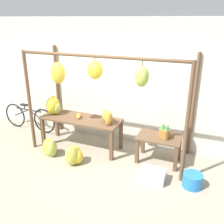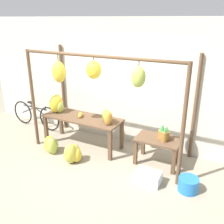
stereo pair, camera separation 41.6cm
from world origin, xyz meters
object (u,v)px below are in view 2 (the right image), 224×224
banana_pile_ground_left (51,145)px  fruit_crate_white (148,177)px  banana_pile_on_table (57,104)px  banana_pile_ground_right (73,153)px  papaya_pile (107,117)px  parked_bicycle (36,115)px  orange_pile (80,115)px  pineapple_cluster (164,134)px  blue_bucket (188,185)px

banana_pile_ground_left → fruit_crate_white: size_ratio=0.87×
banana_pile_on_table → banana_pile_ground_left: (0.25, -0.59, -0.72)m
banana_pile_ground_right → papaya_pile: 1.03m
banana_pile_ground_right → parked_bicycle: bearing=152.9°
fruit_crate_white → parked_bicycle: size_ratio=0.28×
papaya_pile → banana_pile_ground_right: bearing=-126.2°
banana_pile_ground_right → banana_pile_ground_left: bearing=172.4°
banana_pile_ground_left → papaya_pile: (1.10, 0.55, 0.67)m
orange_pile → banana_pile_ground_right: bearing=-70.3°
banana_pile_on_table → parked_bicycle: banana_pile_on_table is taller
orange_pile → banana_pile_ground_right: size_ratio=0.43×
orange_pile → papaya_pile: size_ratio=0.60×
orange_pile → fruit_crate_white: bearing=-18.6°
orange_pile → fruit_crate_white: orange_pile is taller
fruit_crate_white → papaya_pile: size_ratio=1.36×
orange_pile → papaya_pile: (0.70, -0.03, 0.10)m
banana_pile_ground_left → parked_bicycle: size_ratio=0.24×
banana_pile_ground_right → parked_bicycle: 2.16m
pineapple_cluster → parked_bicycle: (-3.56, 0.22, -0.33)m
banana_pile_on_table → fruit_crate_white: banana_pile_on_table is taller
banana_pile_ground_right → parked_bicycle: (-1.91, 0.98, 0.16)m
banana_pile_ground_left → fruit_crate_white: banana_pile_ground_left is taller
pineapple_cluster → banana_pile_ground_left: 2.43m
banana_pile_on_table → pineapple_cluster: bearing=1.9°
fruit_crate_white → parked_bicycle: (-3.52, 0.94, 0.23)m
banana_pile_ground_right → fruit_crate_white: banana_pile_ground_right is taller
banana_pile_on_table → papaya_pile: (1.35, -0.04, -0.05)m
pineapple_cluster → parked_bicycle: bearing=176.4°
banana_pile_ground_left → blue_bucket: bearing=1.1°
banana_pile_on_table → blue_bucket: size_ratio=1.23×
banana_pile_ground_left → papaya_pile: bearing=26.4°
orange_pile → pineapple_cluster: bearing=2.8°
orange_pile → pineapple_cluster: size_ratio=0.67×
blue_bucket → parked_bicycle: 4.29m
orange_pile → banana_pile_ground_left: bearing=-124.6°
parked_bicycle → papaya_pile: (2.38, -0.35, 0.51)m
orange_pile → banana_pile_ground_right: (0.24, -0.66, -0.56)m
banana_pile_ground_right → fruit_crate_white: bearing=1.5°
banana_pile_on_table → blue_bucket: (3.17, -0.53, -0.78)m
fruit_crate_white → banana_pile_ground_right: bearing=-178.5°
blue_bucket → banana_pile_on_table: bearing=170.5°
banana_pile_ground_left → fruit_crate_white: bearing=-1.1°
orange_pile → blue_bucket: (2.53, -0.52, -0.62)m
orange_pile → pineapple_cluster: pineapple_cluster is taller
banana_pile_ground_left → pineapple_cluster: bearing=16.4°
parked_bicycle → blue_bucket: bearing=-11.3°
orange_pile → pineapple_cluster: 1.88m
banana_pile_on_table → blue_bucket: banana_pile_on_table is taller
orange_pile → fruit_crate_white: (1.84, -0.62, -0.64)m
pineapple_cluster → blue_bucket: pineapple_cluster is taller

